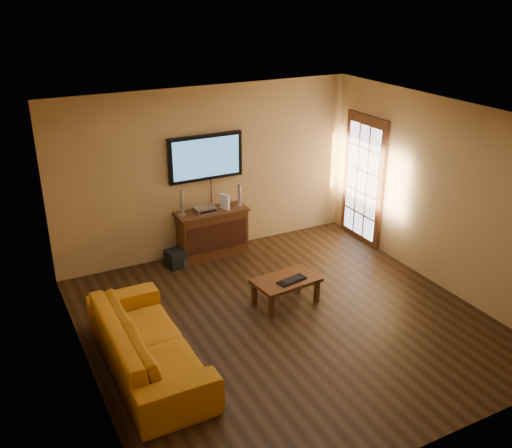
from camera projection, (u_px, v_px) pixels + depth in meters
ground_plane at (286, 321)px, 7.50m from camera, size 5.00×5.00×0.00m
room_walls at (264, 187)px, 7.35m from camera, size 5.00×5.00×5.00m
french_door at (363, 181)px, 9.52m from camera, size 0.07×1.02×2.22m
media_console at (213, 233)px, 9.18m from camera, size 1.16×0.44×0.78m
television at (206, 157)px, 8.85m from camera, size 1.22×0.08×0.72m
coffee_table at (286, 282)px, 7.81m from camera, size 0.93×0.62×0.38m
sofa at (147, 334)px, 6.45m from camera, size 0.67×2.28×0.89m
speaker_left at (182, 204)px, 8.77m from camera, size 0.11×0.11×0.40m
speaker_right at (239, 196)px, 9.17m from camera, size 0.10×0.10×0.35m
av_receiver at (205, 209)px, 8.97m from camera, size 0.34×0.25×0.08m
game_console at (225, 202)px, 9.05m from camera, size 0.11×0.18×0.24m
subwoofer at (176, 259)px, 8.90m from camera, size 0.32×0.32×0.27m
bottle at (186, 265)px, 8.79m from camera, size 0.06×0.06×0.19m
keyboard at (292, 280)px, 7.73m from camera, size 0.45×0.24×0.03m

